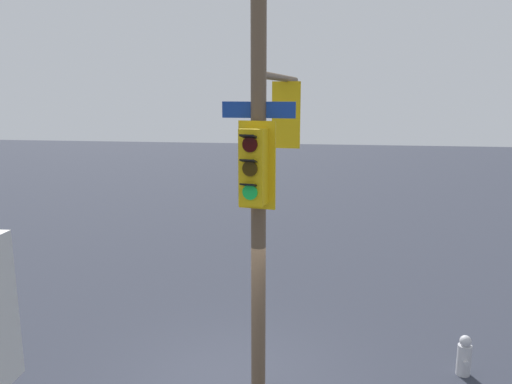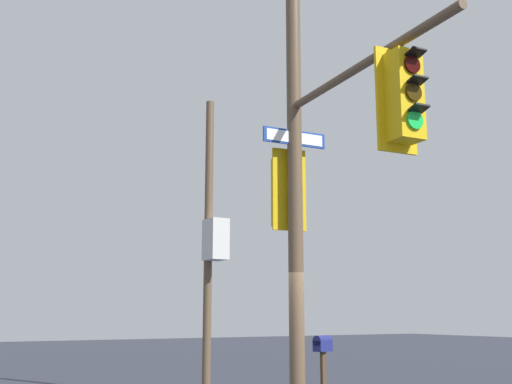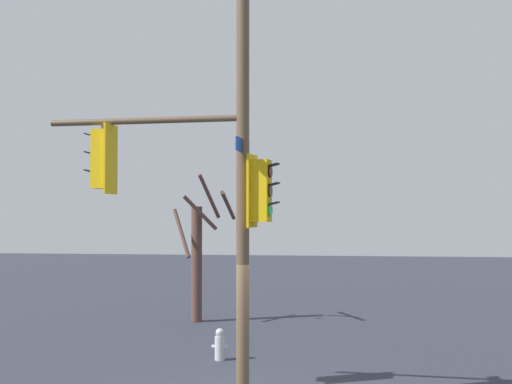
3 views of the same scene
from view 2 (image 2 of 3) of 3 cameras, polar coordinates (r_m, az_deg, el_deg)
The scene contains 3 objects.
main_signal_pole_assembly at distance 9.53m, azimuth 5.93°, elevation 5.29°, with size 4.38×3.57×8.53m.
secondary_pole_assembly at distance 14.62m, azimuth -4.07°, elevation -4.57°, with size 0.75×0.45×7.00m.
mailbox at distance 14.79m, azimuth 6.10°, elevation -14.01°, with size 0.35×0.49×1.41m.
Camera 2 is at (-7.82, 5.71, 1.88)m, focal length 43.94 mm.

